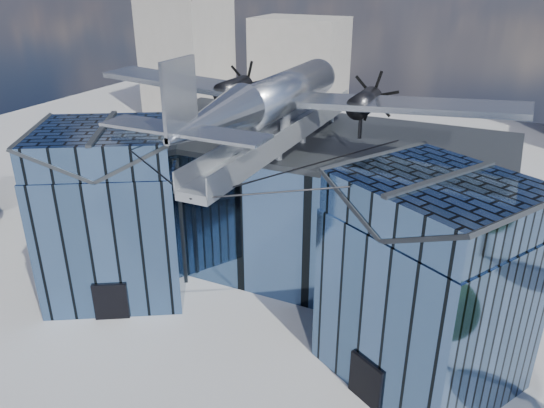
% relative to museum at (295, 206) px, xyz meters
% --- Properties ---
extents(ground_plane, '(120.00, 120.00, 0.00)m').
position_rel_museum_xyz_m(ground_plane, '(-0.00, -5.82, -5.54)').
color(ground_plane, gray).
extents(museum, '(32.88, 24.50, 17.60)m').
position_rel_museum_xyz_m(museum, '(0.00, 0.00, 0.00)').
color(museum, '#415E85').
rests_on(museum, ground).
extents(bg_towers, '(77.00, 24.50, 26.00)m').
position_rel_museum_xyz_m(bg_towers, '(1.45, 44.67, 4.47)').
color(bg_towers, gray).
rests_on(bg_towers, ground).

